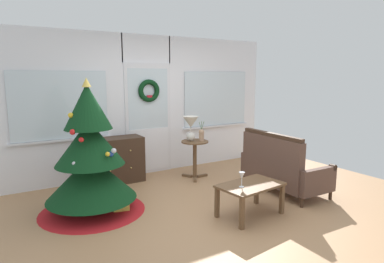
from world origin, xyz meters
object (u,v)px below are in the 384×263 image
Objects in this scene: side_table at (195,152)px; wine_glass at (242,176)px; settee_sofa at (280,168)px; dresser_cabinet at (116,160)px; flower_vase at (201,134)px; table_lamp at (191,125)px; coffee_table at (250,189)px; gift_box at (119,204)px; christmas_tree at (90,162)px.

wine_glass is (-0.39, -1.78, 0.09)m from side_table.
settee_sofa is at bearing 22.87° from wine_glass.
flower_vase is at bearing -22.02° from dresser_cabinet.
coffee_table is at bearing -95.13° from table_lamp.
gift_box is at bearing 167.90° from settee_sofa.
christmas_tree reaches higher than flower_vase.
christmas_tree is at bearing -164.42° from side_table.
settee_sofa is at bearing -60.59° from flower_vase.
dresser_cabinet is 4.63× the size of wine_glass.
settee_sofa is 4.04× the size of flower_vase.
flower_vase is 2.01m from gift_box.
flower_vase reaches higher than gift_box.
table_lamp reaches higher than side_table.
dresser_cabinet is 2.48m from coffee_table.
dresser_cabinet is 4.12× the size of gift_box.
coffee_table is at bearing -34.71° from christmas_tree.
side_table is 1.83m from wine_glass.
table_lamp is at bearing 17.15° from christmas_tree.
flower_vase is 1.79× the size of wine_glass.
flower_vase is (-0.69, 1.22, 0.42)m from settee_sofa.
settee_sofa is at bearing -57.29° from table_lamp.
dresser_cabinet is at bearing 157.98° from flower_vase.
wine_glass is at bearing -106.03° from flower_vase.
christmas_tree is 4.08× the size of table_lamp.
coffee_table is (-0.32, -1.69, -0.43)m from flower_vase.
settee_sofa is 3.21× the size of table_lamp.
table_lamp is 1.26× the size of flower_vase.
gift_box is at bearing 145.37° from coffee_table.
table_lamp reaches higher than dresser_cabinet.
christmas_tree reaches higher than dresser_cabinet.
coffee_table is at bearing -100.74° from flower_vase.
wine_glass is at bearing -39.05° from gift_box.
settee_sofa is 1.11m from coffee_table.
gift_box is at bearing -155.41° from side_table.
dresser_cabinet is at bearing 111.17° from wine_glass.
side_table is (-0.79, 1.28, 0.11)m from settee_sofa.
coffee_table is at bearing -34.63° from gift_box.
coffee_table is (-0.16, -1.79, -0.60)m from table_lamp.
table_lamp is 1.89m from coffee_table.
settee_sofa is (2.06, -1.78, -0.01)m from dresser_cabinet.
christmas_tree is 2.86m from settee_sofa.
christmas_tree is 2.12m from flower_vase.
settee_sofa is 1.68m from table_lamp.
coffee_table is at bearing -97.19° from side_table.
christmas_tree is 1.99× the size of dresser_cabinet.
table_lamp is 2.00× the size of gift_box.
side_table is 0.33m from flower_vase.
dresser_cabinet is at bearing 139.27° from settee_sofa.
dresser_cabinet is 1.37m from side_table.
table_lamp is at bearing 122.71° from settee_sofa.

